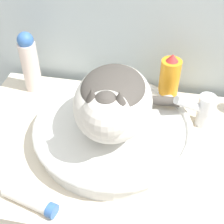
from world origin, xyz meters
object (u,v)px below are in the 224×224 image
cream_tube (30,201)px  cat (113,100)px  faucet (202,109)px  lotion_bottle_white (30,62)px  spray_bottle_trigger (169,82)px

cream_tube → cat: bearing=57.8°
faucet → cream_tube: faucet is taller
cat → lotion_bottle_white: bearing=-124.7°
cat → faucet: cat is taller
lotion_bottle_white → cream_tube: (0.16, -0.42, -0.09)m
cat → lotion_bottle_white: cat is taller
lotion_bottle_white → spray_bottle_trigger: (0.44, 0.00, -0.02)m
lotion_bottle_white → cream_tube: size_ratio=1.43×
cat → cream_tube: 0.30m
faucet → cream_tube: size_ratio=0.86×
spray_bottle_trigger → lotion_bottle_white: bearing=-180.0°
spray_bottle_trigger → cat: bearing=-125.2°
cat → cream_tube: bearing=-34.7°
cat → faucet: 0.28m
cat → spray_bottle_trigger: cat is taller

